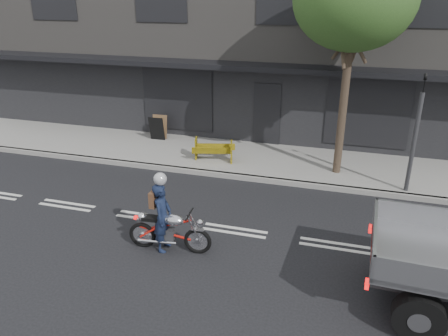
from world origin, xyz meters
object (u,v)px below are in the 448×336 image
motorcycle (169,230)px  rider (162,217)px  traffic_light_pole (414,141)px  sandwich_board (157,129)px  construction_barrier (212,151)px

motorcycle → rider: size_ratio=1.20×
traffic_light_pole → sandwich_board: 9.07m
rider → motorcycle: bearing=-94.9°
sandwich_board → rider: bearing=-66.4°
traffic_light_pole → construction_barrier: traffic_light_pole is taller
rider → sandwich_board: size_ratio=1.78×
rider → traffic_light_pole: bearing=-55.4°
rider → construction_barrier: rider is taller
traffic_light_pole → rider: traffic_light_pole is taller
traffic_light_pole → motorcycle: (-5.40, -4.57, -1.14)m
rider → sandwich_board: (-3.22, 6.67, -0.20)m
construction_barrier → sandwich_board: size_ratio=1.47×
traffic_light_pole → sandwich_board: traffic_light_pole is taller
rider → construction_barrier: (-0.50, 5.11, -0.29)m
traffic_light_pole → rider: size_ratio=2.16×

